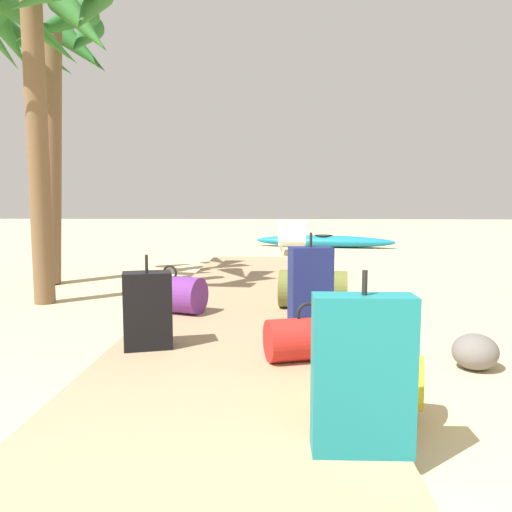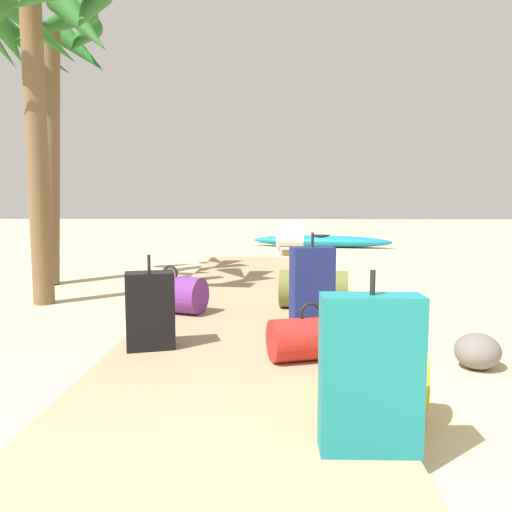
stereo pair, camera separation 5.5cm
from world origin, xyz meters
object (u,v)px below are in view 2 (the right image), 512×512
at_px(duffel_bag_red, 310,338).
at_px(duffel_bag_purple, 171,294).
at_px(suitcase_teal, 370,374).
at_px(suitcase_navy, 312,288).
at_px(palm_tree_far_left, 43,70).
at_px(duffel_bag_olive, 314,289).
at_px(duffel_bag_yellow, 375,377).
at_px(suitcase_black, 150,310).
at_px(palm_tree_near_left, 27,27).
at_px(lounge_chair, 290,239).
at_px(kayak, 321,241).

distance_m(duffel_bag_red, duffel_bag_purple, 1.95).
xyz_separation_m(suitcase_teal, duffel_bag_purple, (-1.44, 2.74, -0.17)).
xyz_separation_m(suitcase_navy, palm_tree_far_left, (-3.59, 2.83, 2.60)).
height_order(duffel_bag_olive, suitcase_navy, suitcase_navy).
height_order(duffel_bag_olive, duffel_bag_yellow, duffel_bag_olive).
distance_m(duffel_bag_red, palm_tree_far_left, 5.84).
bearing_deg(duffel_bag_purple, suitcase_black, -85.51).
bearing_deg(duffel_bag_red, palm_tree_near_left, 143.55).
height_order(suitcase_black, palm_tree_near_left, palm_tree_near_left).
bearing_deg(lounge_chair, kayak, 62.45).
bearing_deg(lounge_chair, suitcase_navy, -90.48).
xyz_separation_m(suitcase_teal, duffel_bag_olive, (0.01, 2.98, -0.15)).
distance_m(duffel_bag_red, suitcase_black, 1.22).
relative_size(duffel_bag_red, duffel_bag_purple, 0.83).
relative_size(suitcase_teal, lounge_chair, 0.52).
height_order(suitcase_navy, lounge_chair, suitcase_navy).
height_order(duffel_bag_red, duffel_bag_yellow, duffel_bag_red).
bearing_deg(suitcase_black, palm_tree_far_left, 123.70).
height_order(suitcase_black, lounge_chair, suitcase_black).
bearing_deg(suitcase_teal, duffel_bag_red, 97.09).
xyz_separation_m(duffel_bag_olive, duffel_bag_yellow, (0.13, -2.46, -0.05)).
bearing_deg(duffel_bag_yellow, palm_tree_far_left, 130.37).
distance_m(palm_tree_near_left, kayak, 8.94).
bearing_deg(duffel_bag_yellow, lounge_chair, 91.02).
xyz_separation_m(duffel_bag_yellow, suitcase_black, (-1.48, 0.99, 0.14)).
bearing_deg(suitcase_black, kayak, 76.75).
relative_size(suitcase_black, palm_tree_far_left, 0.18).
bearing_deg(palm_tree_near_left, palm_tree_far_left, 109.36).
height_order(duffel_bag_red, duffel_bag_purple, duffel_bag_purple).
height_order(suitcase_teal, duffel_bag_olive, suitcase_teal).
height_order(duffel_bag_red, suitcase_black, suitcase_black).
bearing_deg(duffel_bag_yellow, duffel_bag_purple, 125.36).
relative_size(duffel_bag_yellow, kayak, 0.16).
bearing_deg(duffel_bag_olive, suitcase_black, -132.63).
bearing_deg(suitcase_black, lounge_chair, 80.23).
height_order(duffel_bag_olive, kayak, duffel_bag_olive).
relative_size(duffel_bag_red, suitcase_black, 0.88).
xyz_separation_m(duffel_bag_red, suitcase_navy, (0.08, 0.88, 0.21)).
relative_size(duffel_bag_red, palm_tree_far_left, 0.16).
distance_m(duffel_bag_olive, palm_tree_far_left, 5.02).
bearing_deg(duffel_bag_purple, duffel_bag_olive, 9.36).
bearing_deg(lounge_chair, duffel_bag_yellow, -88.98).
distance_m(suitcase_teal, suitcase_navy, 2.17).
xyz_separation_m(duffel_bag_olive, palm_tree_far_left, (-3.68, 2.02, 2.76)).
bearing_deg(suitcase_navy, duffel_bag_purple, 156.98).
height_order(suitcase_navy, duffel_bag_purple, suitcase_navy).
height_order(duffel_bag_purple, kayak, duffel_bag_purple).
bearing_deg(suitcase_black, duffel_bag_olive, 47.37).
distance_m(suitcase_navy, palm_tree_far_left, 5.26).
height_order(suitcase_black, palm_tree_far_left, palm_tree_far_left).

